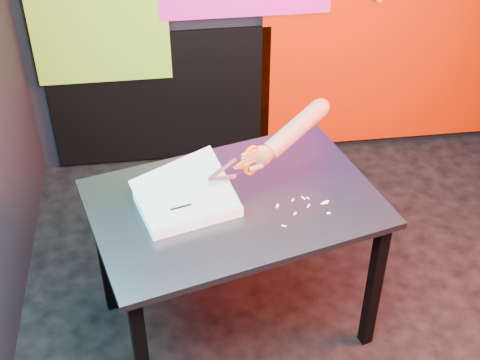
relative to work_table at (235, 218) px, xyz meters
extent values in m
cube|color=black|center=(0.48, -0.10, -0.66)|extent=(3.00, 3.00, 0.01)
cube|color=#C11C00|center=(1.13, 1.37, 0.19)|extent=(1.60, 0.02, 1.60)
cube|color=black|center=(-0.27, 1.37, -0.21)|extent=(1.30, 0.02, 0.85)
cube|color=black|center=(-0.58, 0.18, -0.30)|extent=(0.06, 0.06, 0.72)
cube|color=black|center=(0.58, -0.18, -0.30)|extent=(0.06, 0.06, 0.72)
cube|color=black|center=(0.42, 0.45, -0.30)|extent=(0.06, 0.06, 0.72)
cube|color=#272727|center=(0.00, 0.00, 0.08)|extent=(1.31, 1.04, 0.03)
cube|color=white|center=(-0.19, -0.02, 0.12)|extent=(0.43, 0.37, 0.04)
cube|color=white|center=(-0.19, -0.02, 0.14)|extent=(0.43, 0.36, 0.00)
cube|color=white|center=(-0.19, -0.02, 0.14)|extent=(0.43, 0.35, 0.11)
cube|color=white|center=(-0.20, 0.00, 0.17)|extent=(0.44, 0.33, 0.20)
cylinder|color=#2C2C2E|center=(-0.32, -0.19, 0.14)|extent=(0.01, 0.01, 0.00)
cylinder|color=#2C2C2E|center=(-0.29, -0.18, 0.14)|extent=(0.01, 0.01, 0.00)
cylinder|color=#2C2C2E|center=(-0.27, -0.17, 0.14)|extent=(0.01, 0.01, 0.00)
cylinder|color=#2C2C2E|center=(-0.24, -0.16, 0.14)|extent=(0.01, 0.01, 0.00)
cylinder|color=#2C2C2E|center=(-0.21, -0.16, 0.14)|extent=(0.01, 0.01, 0.00)
cylinder|color=#2C2C2E|center=(-0.19, -0.15, 0.14)|extent=(0.01, 0.01, 0.00)
cylinder|color=#2C2C2E|center=(-0.16, -0.14, 0.14)|extent=(0.01, 0.01, 0.00)
cylinder|color=#2C2C2E|center=(-0.13, -0.13, 0.14)|extent=(0.01, 0.01, 0.00)
cylinder|color=#2C2C2E|center=(-0.11, -0.13, 0.14)|extent=(0.01, 0.01, 0.00)
cylinder|color=#2C2C2E|center=(-0.08, -0.12, 0.14)|extent=(0.01, 0.01, 0.00)
cylinder|color=#2C2C2E|center=(-0.05, -0.11, 0.14)|extent=(0.01, 0.01, 0.00)
cylinder|color=#2C2C2E|center=(-0.02, -0.10, 0.14)|extent=(0.01, 0.01, 0.00)
cylinder|color=#2C2C2E|center=(0.00, -0.09, 0.14)|extent=(0.01, 0.01, 0.00)
cylinder|color=#2C2C2E|center=(-0.39, 0.06, 0.14)|extent=(0.01, 0.01, 0.00)
cylinder|color=#2C2C2E|center=(-0.36, 0.06, 0.14)|extent=(0.01, 0.01, 0.00)
cylinder|color=#2C2C2E|center=(-0.34, 0.07, 0.14)|extent=(0.01, 0.01, 0.00)
cylinder|color=#2C2C2E|center=(-0.31, 0.08, 0.14)|extent=(0.01, 0.01, 0.00)
cylinder|color=#2C2C2E|center=(-0.28, 0.09, 0.14)|extent=(0.01, 0.01, 0.00)
cylinder|color=#2C2C2E|center=(-0.25, 0.09, 0.14)|extent=(0.01, 0.01, 0.00)
cylinder|color=#2C2C2E|center=(-0.23, 0.10, 0.14)|extent=(0.01, 0.01, 0.00)
cylinder|color=#2C2C2E|center=(-0.20, 0.11, 0.14)|extent=(0.01, 0.01, 0.00)
cylinder|color=#2C2C2E|center=(-0.17, 0.12, 0.14)|extent=(0.01, 0.01, 0.00)
cylinder|color=#2C2C2E|center=(-0.15, 0.12, 0.14)|extent=(0.01, 0.01, 0.00)
cylinder|color=#2C2C2E|center=(-0.12, 0.13, 0.14)|extent=(0.01, 0.01, 0.00)
cylinder|color=#2C2C2E|center=(-0.09, 0.14, 0.14)|extent=(0.01, 0.01, 0.00)
cylinder|color=#2C2C2E|center=(-0.06, 0.15, 0.14)|extent=(0.01, 0.01, 0.00)
cube|color=black|center=(-0.29, 0.00, 0.14)|extent=(0.07, 0.03, 0.00)
cube|color=black|center=(-0.18, 0.01, 0.14)|extent=(0.05, 0.02, 0.00)
cube|color=black|center=(-0.22, -0.07, 0.14)|extent=(0.09, 0.03, 0.00)
cube|color=silver|center=(-0.05, -0.01, 0.26)|extent=(0.12, 0.07, 0.06)
cube|color=silver|center=(-0.05, -0.01, 0.22)|extent=(0.12, 0.07, 0.06)
cylinder|color=silver|center=(0.01, 0.03, 0.24)|extent=(0.02, 0.02, 0.01)
cube|color=#EC4200|center=(0.03, 0.04, 0.23)|extent=(0.05, 0.03, 0.03)
cube|color=#EC4200|center=(0.03, 0.04, 0.25)|extent=(0.05, 0.03, 0.03)
torus|color=#EC4200|center=(0.08, 0.07, 0.28)|extent=(0.07, 0.05, 0.07)
torus|color=#EC4200|center=(0.08, 0.07, 0.21)|extent=(0.07, 0.05, 0.07)
ellipsoid|color=#AD594A|center=(0.12, 0.09, 0.24)|extent=(0.09, 0.06, 0.10)
cylinder|color=#AD594A|center=(0.08, 0.07, 0.24)|extent=(0.07, 0.05, 0.02)
cylinder|color=#AD594A|center=(0.08, 0.07, 0.26)|extent=(0.07, 0.05, 0.02)
cylinder|color=#AD594A|center=(0.08, 0.07, 0.27)|extent=(0.06, 0.05, 0.02)
cylinder|color=#AD594A|center=(0.08, 0.07, 0.29)|extent=(0.06, 0.04, 0.02)
cylinder|color=#AD594A|center=(0.10, 0.06, 0.21)|extent=(0.06, 0.04, 0.03)
cylinder|color=#AD594A|center=(0.16, 0.11, 0.25)|extent=(0.08, 0.08, 0.07)
cylinder|color=#AD594A|center=(0.28, 0.18, 0.30)|extent=(0.30, 0.22, 0.19)
sphere|color=#AD594A|center=(0.40, 0.25, 0.36)|extent=(0.07, 0.07, 0.07)
cube|color=silver|center=(0.17, -0.18, 0.10)|extent=(0.02, 0.01, 0.00)
cube|color=silver|center=(0.23, -0.11, 0.10)|extent=(0.02, 0.02, 0.00)
cube|color=silver|center=(0.17, -0.06, 0.10)|extent=(0.02, 0.03, 0.00)
cube|color=silver|center=(0.37, -0.06, 0.10)|extent=(0.03, 0.02, 0.00)
cube|color=silver|center=(0.30, -0.02, 0.10)|extent=(0.01, 0.02, 0.00)
cube|color=silver|center=(0.24, -0.03, 0.10)|extent=(0.02, 0.02, 0.00)
cube|color=silver|center=(0.29, -0.07, 0.10)|extent=(0.02, 0.02, 0.00)
cube|color=silver|center=(0.36, -0.13, 0.10)|extent=(0.02, 0.01, 0.00)
cube|color=silver|center=(0.28, -0.02, 0.10)|extent=(0.02, 0.02, 0.00)
cube|color=silver|center=(0.36, -0.07, 0.10)|extent=(0.03, 0.01, 0.00)
camera|label=1|loc=(-0.25, -2.10, 1.83)|focal=50.00mm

